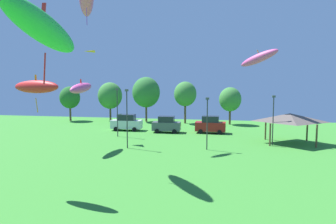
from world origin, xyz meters
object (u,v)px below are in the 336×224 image
at_px(light_post_0, 273,117).
at_px(treeline_tree_0, 70,98).
at_px(kite_flying_9, 36,87).
at_px(light_post_1, 127,115).
at_px(light_post_3, 117,110).
at_px(kite_flying_8, 95,57).
at_px(treeline_tree_3, 185,94).
at_px(kite_flying_0, 259,58).
at_px(treeline_tree_2, 146,92).
at_px(treeline_tree_1, 110,96).
at_px(light_post_2, 207,120).
at_px(treeline_tree_4, 230,99).
at_px(parked_car_third_from_left, 210,125).
at_px(parked_car_leftmost, 127,123).
at_px(park_pavilion, 290,118).
at_px(kite_flying_7, 43,28).
at_px(kite_flying_1, 81,88).
at_px(parked_car_second_from_left, 166,124).

relative_size(light_post_0, treeline_tree_0, 0.88).
relative_size(kite_flying_9, light_post_1, 0.59).
bearing_deg(light_post_3, kite_flying_8, -128.84).
distance_m(kite_flying_8, treeline_tree_3, 20.11).
relative_size(kite_flying_0, treeline_tree_2, 0.59).
distance_m(light_post_1, treeline_tree_3, 21.87).
relative_size(treeline_tree_1, treeline_tree_3, 0.98).
bearing_deg(light_post_2, treeline_tree_4, 82.59).
bearing_deg(kite_flying_8, light_post_2, -14.03).
distance_m(parked_car_third_from_left, treeline_tree_1, 23.23).
relative_size(parked_car_leftmost, treeline_tree_2, 0.57).
relative_size(treeline_tree_1, treeline_tree_2, 0.88).
bearing_deg(treeline_tree_1, treeline_tree_2, -6.13).
distance_m(park_pavilion, light_post_0, 2.72).
bearing_deg(treeline_tree_0, kite_flying_0, -22.45).
distance_m(kite_flying_0, park_pavilion, 8.09).
distance_m(parked_car_third_from_left, light_post_2, 11.20).
height_order(light_post_0, treeline_tree_0, treeline_tree_0).
height_order(kite_flying_7, parked_car_leftmost, kite_flying_7).
xyz_separation_m(kite_flying_0, kite_flying_1, (-19.10, -8.83, -3.58)).
bearing_deg(kite_flying_0, kite_flying_7, -108.05).
xyz_separation_m(parked_car_leftmost, park_pavilion, (22.21, -5.74, 1.87)).
distance_m(kite_flying_7, treeline_tree_3, 44.03).
bearing_deg(parked_car_third_from_left, light_post_3, -156.02).
distance_m(kite_flying_9, treeline_tree_1, 38.91).
distance_m(park_pavilion, treeline_tree_3, 21.25).
xyz_separation_m(kite_flying_0, park_pavilion, (3.60, -1.24, -7.14)).
bearing_deg(treeline_tree_1, light_post_0, -34.78).
distance_m(parked_car_leftmost, parked_car_second_from_left, 6.36).
relative_size(parked_car_third_from_left, treeline_tree_2, 0.52).
distance_m(kite_flying_1, light_post_0, 21.65).
xyz_separation_m(light_post_2, treeline_tree_2, (-12.56, 21.85, 2.25)).
xyz_separation_m(parked_car_third_from_left, treeline_tree_1, (-19.81, 11.62, 3.53)).
distance_m(parked_car_second_from_left, treeline_tree_1, 18.58).
relative_size(kite_flying_8, light_post_2, 0.31).
distance_m(treeline_tree_0, treeline_tree_3, 21.96).
bearing_deg(light_post_3, treeline_tree_1, 114.64).
bearing_deg(light_post_1, treeline_tree_2, 99.73).
xyz_separation_m(kite_flying_1, treeline_tree_3, (8.16, 22.93, -1.41)).
bearing_deg(treeline_tree_3, kite_flying_1, -109.59).
xyz_separation_m(kite_flying_8, treeline_tree_1, (-5.80, 19.10, -5.66)).
relative_size(kite_flying_7, light_post_0, 0.72).
height_order(kite_flying_0, kite_flying_8, kite_flying_0).
relative_size(light_post_1, treeline_tree_4, 1.01).
xyz_separation_m(kite_flying_9, light_post_2, (9.89, 14.88, -3.71)).
xyz_separation_m(kite_flying_7, parked_car_third_from_left, (3.71, 34.15, -7.66)).
relative_size(kite_flying_9, treeline_tree_0, 0.58).
height_order(parked_car_third_from_left, park_pavilion, park_pavilion).
xyz_separation_m(light_post_1, treeline_tree_4, (11.38, 21.57, 0.70)).
distance_m(parked_car_third_from_left, treeline_tree_3, 11.61).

